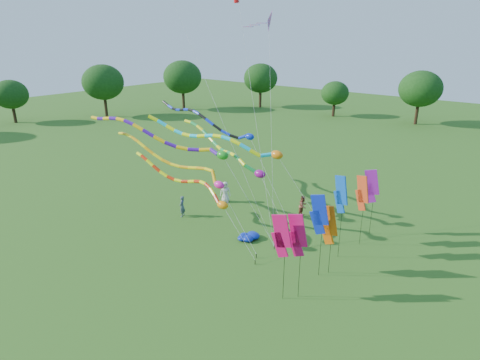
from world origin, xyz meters
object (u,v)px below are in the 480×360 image
Objects in this scene: blue_nylon_heap at (245,236)px; person_a at (225,192)px; tube_kite_red at (191,185)px; tube_kite_orange at (177,162)px; person_c at (303,206)px; person_b at (182,206)px.

person_a is at bearing 142.91° from blue_nylon_heap.
tube_kite_red is at bearing -155.02° from blue_nylon_heap.
tube_kite_orange is 6.57m from person_a.
blue_nylon_heap is (3.49, 1.63, -3.45)m from tube_kite_red.
tube_kite_orange is 8.45× the size of person_c.
tube_kite_red is at bearing 35.27° from person_b.
blue_nylon_heap is (5.33, 1.22, -4.66)m from tube_kite_orange.
blue_nylon_heap is 0.74× the size of person_b.
person_a reaches higher than person_c.
person_c is at bearing 50.05° from tube_kite_orange.
person_c is (7.29, 6.00, -0.00)m from person_b.
tube_kite_red is 6.89× the size of person_c.
tube_kite_red is 5.17m from blue_nylon_heap.
tube_kite_red reaches higher than blue_nylon_heap.
tube_kite_orange is at bearing -167.14° from blue_nylon_heap.
tube_kite_orange is 8.45× the size of person_b.
person_c is at bearing -23.29° from person_a.
tube_kite_orange is 7.19m from blue_nylon_heap.
tube_kite_red is 6.41× the size of person_a.
tube_kite_orange is at bearing 137.39° from person_c.
blue_nylon_heap is 0.69× the size of person_a.
tube_kite_orange reaches higher than person_a.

